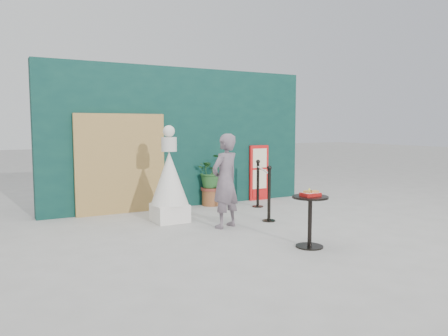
% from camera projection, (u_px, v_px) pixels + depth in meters
% --- Properties ---
extents(ground, '(60.00, 60.00, 0.00)m').
position_uv_depth(ground, '(260.00, 237.00, 6.91)').
color(ground, '#ADAAA5').
rests_on(ground, ground).
extents(back_wall, '(6.00, 0.30, 3.00)m').
position_uv_depth(back_wall, '(181.00, 138.00, 9.52)').
color(back_wall, '#0A2E2A').
rests_on(back_wall, ground).
extents(bamboo_fence, '(1.80, 0.08, 2.00)m').
position_uv_depth(bamboo_fence, '(121.00, 164.00, 8.72)').
color(bamboo_fence, tan).
rests_on(bamboo_fence, ground).
extents(woman, '(0.69, 0.58, 1.63)m').
position_uv_depth(woman, '(225.00, 181.00, 7.50)').
color(woman, slate).
rests_on(woman, ground).
extents(menu_board, '(0.50, 0.07, 1.30)m').
position_uv_depth(menu_board, '(259.00, 173.00, 10.34)').
color(menu_board, red).
rests_on(menu_board, ground).
extents(statue, '(0.69, 0.69, 1.77)m').
position_uv_depth(statue, '(169.00, 183.00, 7.98)').
color(statue, white).
rests_on(statue, ground).
extents(cafe_table, '(0.52, 0.52, 0.75)m').
position_uv_depth(cafe_table, '(310.00, 213.00, 6.30)').
color(cafe_table, black).
rests_on(cafe_table, ground).
extents(food_basket, '(0.26, 0.19, 0.11)m').
position_uv_depth(food_basket, '(310.00, 194.00, 6.28)').
color(food_basket, '#AA1412').
rests_on(food_basket, cafe_table).
extents(planter, '(0.67, 0.58, 1.14)m').
position_uv_depth(planter, '(211.00, 176.00, 9.62)').
color(planter, brown).
rests_on(planter, ground).
extents(stanchion_barrier, '(0.84, 1.54, 1.03)m').
position_uv_depth(stanchion_barrier, '(263.00, 189.00, 8.74)').
color(stanchion_barrier, black).
rests_on(stanchion_barrier, ground).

